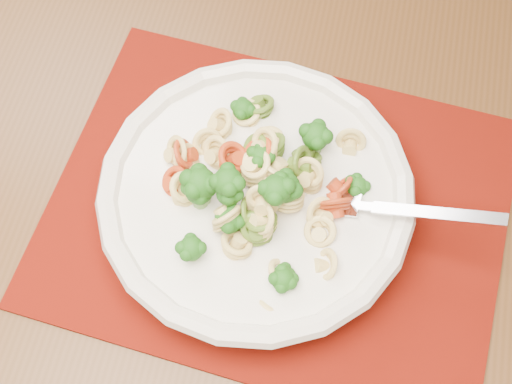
# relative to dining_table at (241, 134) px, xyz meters

# --- Properties ---
(dining_table) EXTENTS (1.40, 0.91, 0.74)m
(dining_table) POSITION_rel_dining_table_xyz_m (0.00, 0.00, 0.00)
(dining_table) COLOR #482B14
(dining_table) RESTS_ON ground
(placemat) EXTENTS (0.44, 0.35, 0.00)m
(placemat) POSITION_rel_dining_table_xyz_m (0.07, -0.13, 0.10)
(placemat) COLOR #5D0D04
(placemat) RESTS_ON dining_table
(pasta_bowl) EXTENTS (0.28, 0.28, 0.05)m
(pasta_bowl) POSITION_rel_dining_table_xyz_m (0.05, -0.14, 0.13)
(pasta_bowl) COLOR silver
(pasta_bowl) RESTS_ON placemat
(pasta_broccoli_heap) EXTENTS (0.24, 0.24, 0.06)m
(pasta_broccoli_heap) POSITION_rel_dining_table_xyz_m (0.05, -0.14, 0.15)
(pasta_broccoli_heap) COLOR #F1C777
(pasta_broccoli_heap) RESTS_ON pasta_bowl
(fork) EXTENTS (0.18, 0.04, 0.08)m
(fork) POSITION_rel_dining_table_xyz_m (0.13, -0.14, 0.15)
(fork) COLOR silver
(fork) RESTS_ON pasta_bowl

